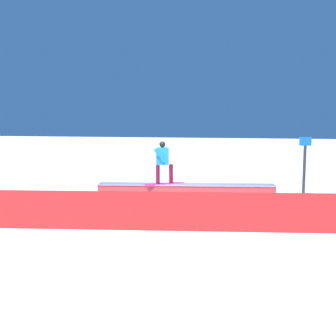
{
  "coord_description": "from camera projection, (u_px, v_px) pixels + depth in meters",
  "views": [
    {
      "loc": [
        -2.84,
        13.23,
        2.62
      ],
      "look_at": [
        0.38,
        1.08,
        1.18
      ],
      "focal_mm": 40.78,
      "sensor_mm": 36.0,
      "label": 1
    }
  ],
  "objects": [
    {
      "name": "ground_plane",
      "position": [
        186.0,
        197.0,
        13.72
      ],
      "size": [
        120.0,
        120.0,
        0.0
      ],
      "primitive_type": "plane",
      "color": "white"
    },
    {
      "name": "grind_box",
      "position": [
        186.0,
        191.0,
        13.7
      ],
      "size": [
        6.29,
        1.82,
        0.49
      ],
      "color": "red",
      "rests_on": "ground_plane"
    },
    {
      "name": "snowboarder",
      "position": [
        163.0,
        161.0,
        13.6
      ],
      "size": [
        1.37,
        1.09,
        1.53
      ],
      "color": "#CA218C",
      "rests_on": "grind_box"
    },
    {
      "name": "safety_fence",
      "position": [
        148.0,
        211.0,
        9.41
      ],
      "size": [
        9.83,
        2.07,
        0.97
      ],
      "primitive_type": "cube",
      "rotation": [
        0.0,
        0.0,
        0.2
      ],
      "color": "red",
      "rests_on": "ground_plane"
    },
    {
      "name": "trail_marker",
      "position": [
        304.0,
        167.0,
        13.2
      ],
      "size": [
        0.4,
        0.1,
        2.19
      ],
      "color": "#262628",
      "rests_on": "ground_plane"
    }
  ]
}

